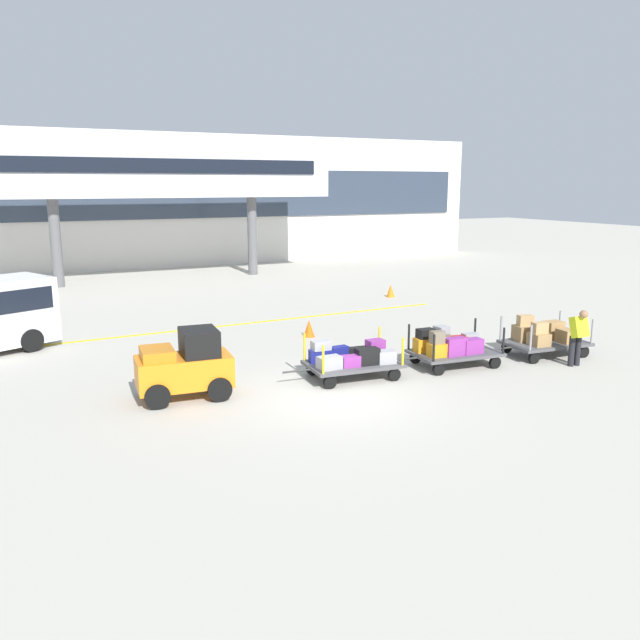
{
  "coord_description": "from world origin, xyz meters",
  "views": [
    {
      "loc": [
        -6.48,
        -12.41,
        4.79
      ],
      "look_at": [
        1.8,
        4.32,
        0.81
      ],
      "focal_mm": 35.89,
      "sensor_mm": 36.0,
      "label": 1
    }
  ],
  "objects_px": {
    "baggage_tug": "(185,366)",
    "baggage_cart_lead": "(352,359)",
    "baggage_cart_tail": "(543,337)",
    "safety_cone_near": "(309,328)",
    "baggage_cart_middle": "(450,347)",
    "baggage_handler": "(578,335)",
    "safety_cone_far": "(391,291)"
  },
  "relations": [
    {
      "from": "baggage_tug",
      "to": "baggage_cart_lead",
      "type": "xyz_separation_m",
      "value": [
        4.14,
        -0.35,
        -0.26
      ]
    },
    {
      "from": "baggage_cart_lead",
      "to": "baggage_cart_tail",
      "type": "bearing_deg",
      "value": -4.72
    },
    {
      "from": "baggage_cart_tail",
      "to": "safety_cone_near",
      "type": "height_order",
      "value": "baggage_cart_tail"
    },
    {
      "from": "baggage_cart_tail",
      "to": "baggage_cart_lead",
      "type": "bearing_deg",
      "value": 175.28
    },
    {
      "from": "baggage_tug",
      "to": "baggage_cart_middle",
      "type": "bearing_deg",
      "value": -4.86
    },
    {
      "from": "baggage_tug",
      "to": "baggage_cart_tail",
      "type": "bearing_deg",
      "value": -4.77
    },
    {
      "from": "baggage_cart_middle",
      "to": "baggage_handler",
      "type": "xyz_separation_m",
      "value": [
        3.03,
        -1.5,
        0.33
      ]
    },
    {
      "from": "baggage_tug",
      "to": "baggage_handler",
      "type": "xyz_separation_m",
      "value": [
        10.02,
        -2.1,
        0.11
      ]
    },
    {
      "from": "baggage_handler",
      "to": "safety_cone_near",
      "type": "height_order",
      "value": "baggage_handler"
    },
    {
      "from": "baggage_tug",
      "to": "baggage_handler",
      "type": "height_order",
      "value": "baggage_tug"
    },
    {
      "from": "baggage_cart_middle",
      "to": "baggage_handler",
      "type": "relative_size",
      "value": 1.95
    },
    {
      "from": "baggage_handler",
      "to": "baggage_tug",
      "type": "bearing_deg",
      "value": 168.19
    },
    {
      "from": "baggage_cart_lead",
      "to": "baggage_handler",
      "type": "bearing_deg",
      "value": -16.51
    },
    {
      "from": "baggage_cart_middle",
      "to": "baggage_cart_tail",
      "type": "relative_size",
      "value": 1.0
    },
    {
      "from": "baggage_cart_lead",
      "to": "baggage_cart_tail",
      "type": "xyz_separation_m",
      "value": [
        5.94,
        -0.49,
        0.04
      ]
    },
    {
      "from": "baggage_cart_tail",
      "to": "baggage_tug",
      "type": "bearing_deg",
      "value": 175.23
    },
    {
      "from": "safety_cone_near",
      "to": "baggage_handler",
      "type": "bearing_deg",
      "value": -51.57
    },
    {
      "from": "baggage_cart_middle",
      "to": "baggage_cart_tail",
      "type": "distance_m",
      "value": 3.09
    },
    {
      "from": "baggage_handler",
      "to": "baggage_cart_middle",
      "type": "bearing_deg",
      "value": 153.65
    },
    {
      "from": "baggage_tug",
      "to": "baggage_cart_middle",
      "type": "height_order",
      "value": "baggage_tug"
    },
    {
      "from": "safety_cone_near",
      "to": "baggage_cart_lead",
      "type": "bearing_deg",
      "value": -101.7
    },
    {
      "from": "baggage_cart_middle",
      "to": "safety_cone_far",
      "type": "height_order",
      "value": "baggage_cart_middle"
    },
    {
      "from": "baggage_handler",
      "to": "safety_cone_near",
      "type": "distance_m",
      "value": 7.99
    },
    {
      "from": "baggage_cart_lead",
      "to": "baggage_cart_middle",
      "type": "distance_m",
      "value": 2.87
    },
    {
      "from": "baggage_cart_middle",
      "to": "safety_cone_far",
      "type": "distance_m",
      "value": 10.74
    },
    {
      "from": "baggage_cart_lead",
      "to": "safety_cone_far",
      "type": "xyz_separation_m",
      "value": [
        7.23,
        9.56,
        -0.22
      ]
    },
    {
      "from": "baggage_cart_tail",
      "to": "safety_cone_far",
      "type": "xyz_separation_m",
      "value": [
        1.3,
        10.05,
        -0.26
      ]
    },
    {
      "from": "baggage_handler",
      "to": "safety_cone_far",
      "type": "relative_size",
      "value": 2.84
    },
    {
      "from": "baggage_tug",
      "to": "baggage_cart_lead",
      "type": "distance_m",
      "value": 4.16
    },
    {
      "from": "baggage_cart_tail",
      "to": "baggage_handler",
      "type": "bearing_deg",
      "value": -92.31
    },
    {
      "from": "baggage_cart_middle",
      "to": "baggage_cart_tail",
      "type": "xyz_separation_m",
      "value": [
        3.08,
        -0.25,
        -0.0
      ]
    },
    {
      "from": "baggage_handler",
      "to": "safety_cone_far",
      "type": "xyz_separation_m",
      "value": [
        1.35,
        11.31,
        -0.59
      ]
    }
  ]
}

